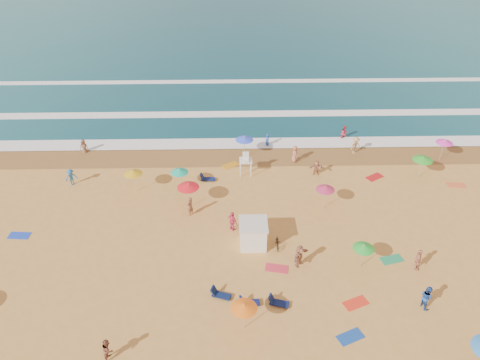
{
  "coord_description": "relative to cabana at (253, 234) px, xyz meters",
  "views": [
    {
      "loc": [
        -1.75,
        -28.3,
        24.88
      ],
      "look_at": [
        -1.01,
        6.0,
        1.5
      ],
      "focal_mm": 35.0,
      "sensor_mm": 36.0,
      "label": 1
    }
  ],
  "objects": [
    {
      "name": "surf_foam",
      "position": [
        0.14,
        22.11,
        -0.9
      ],
      "size": [
        200.0,
        18.7,
        0.05
      ],
      "color": "white",
      "rests_on": "ground"
    },
    {
      "name": "beachgoers",
      "position": [
        1.33,
        5.22,
        -0.16
      ],
      "size": [
        37.83,
        27.66,
        2.12
      ],
      "color": "#B97255",
      "rests_on": "ground"
    },
    {
      "name": "beach_umbrellas",
      "position": [
        3.39,
        0.62,
        1.07
      ],
      "size": [
        61.27,
        30.85,
        0.81
      ],
      "color": "#FD38C3",
      "rests_on": "ground"
    },
    {
      "name": "cabana_roof",
      "position": [
        0.0,
        0.0,
        1.06
      ],
      "size": [
        2.2,
        2.2,
        0.12
      ],
      "primitive_type": "cube",
      "color": "silver",
      "rests_on": "cabana"
    },
    {
      "name": "loungers",
      "position": [
        5.83,
        -3.19,
        -0.83
      ],
      "size": [
        54.21,
        18.75,
        0.34
      ],
      "color": "#101850",
      "rests_on": "ground"
    },
    {
      "name": "cabana",
      "position": [
        0.0,
        0.0,
        0.0
      ],
      "size": [
        2.0,
        2.0,
        2.0
      ],
      "primitive_type": "cube",
      "color": "white",
      "rests_on": "ground"
    },
    {
      "name": "ground",
      "position": [
        0.14,
        0.79,
        -1.0
      ],
      "size": [
        220.0,
        220.0,
        0.0
      ],
      "primitive_type": "plane",
      "color": "gold",
      "rests_on": "ground"
    },
    {
      "name": "towels",
      "position": [
        0.8,
        -1.44,
        -0.98
      ],
      "size": [
        39.83,
        25.5,
        0.03
      ],
      "color": "red",
      "rests_on": "ground"
    },
    {
      "name": "lifeguard_stand",
      "position": [
        -0.27,
        9.99,
        0.05
      ],
      "size": [
        1.2,
        1.2,
        2.1
      ],
      "primitive_type": null,
      "color": "white",
      "rests_on": "ground"
    },
    {
      "name": "bicycle",
      "position": [
        1.9,
        -0.3,
        -0.59
      ],
      "size": [
        0.58,
        1.56,
        0.81
      ],
      "primitive_type": "imported",
      "rotation": [
        0.0,
        0.0,
        -0.03
      ],
      "color": "black",
      "rests_on": "ground"
    },
    {
      "name": "wet_sand",
      "position": [
        0.14,
        13.29,
        -0.99
      ],
      "size": [
        220.0,
        220.0,
        0.0
      ],
      "primitive_type": "plane",
      "color": "olive",
      "rests_on": "ground"
    }
  ]
}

